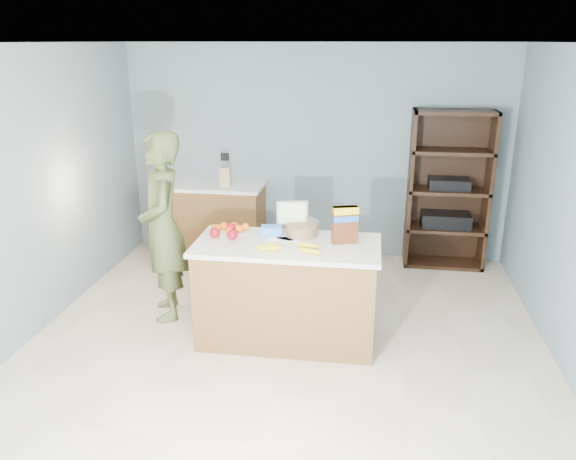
# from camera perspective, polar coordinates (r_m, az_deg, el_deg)

# --- Properties ---
(floor) EXTENTS (4.50, 5.00, 0.02)m
(floor) POSITION_cam_1_polar(r_m,az_deg,el_deg) (4.83, -0.63, -12.64)
(floor) COLOR beige
(floor) RESTS_ON ground
(walls) EXTENTS (4.52, 5.02, 2.51)m
(walls) POSITION_cam_1_polar(r_m,az_deg,el_deg) (4.22, -0.71, 6.89)
(walls) COLOR gray
(walls) RESTS_ON ground
(counter_peninsula) EXTENTS (1.56, 0.76, 0.90)m
(counter_peninsula) POSITION_cam_1_polar(r_m,az_deg,el_deg) (4.90, -0.09, -6.68)
(counter_peninsula) COLOR brown
(counter_peninsula) RESTS_ON ground
(back_cabinet) EXTENTS (1.24, 0.62, 0.90)m
(back_cabinet) POSITION_cam_1_polar(r_m,az_deg,el_deg) (6.86, -7.65, 1.04)
(back_cabinet) COLOR brown
(back_cabinet) RESTS_ON ground
(shelving_unit) EXTENTS (0.90, 0.40, 1.80)m
(shelving_unit) POSITION_cam_1_polar(r_m,az_deg,el_deg) (6.69, 15.89, 3.70)
(shelving_unit) COLOR black
(shelving_unit) RESTS_ON ground
(person) EXTENTS (0.65, 0.76, 1.77)m
(person) POSITION_cam_1_polar(r_m,az_deg,el_deg) (5.29, -12.59, 0.29)
(person) COLOR #4C572C
(person) RESTS_ON ground
(knife_block) EXTENTS (0.12, 0.10, 0.31)m
(knife_block) POSITION_cam_1_polar(r_m,az_deg,el_deg) (6.60, -6.37, 5.48)
(knife_block) COLOR tan
(knife_block) RESTS_ON back_cabinet
(envelopes) EXTENTS (0.33, 0.20, 0.00)m
(envelopes) POSITION_cam_1_polar(r_m,az_deg,el_deg) (4.80, -0.31, -0.92)
(envelopes) COLOR white
(envelopes) RESTS_ON counter_peninsula
(bananas) EXTENTS (0.56, 0.23, 0.04)m
(bananas) POSITION_cam_1_polar(r_m,az_deg,el_deg) (4.54, 0.11, -1.81)
(bananas) COLOR yellow
(bananas) RESTS_ON counter_peninsula
(apples) EXTENTS (0.25, 0.26, 0.09)m
(apples) POSITION_cam_1_polar(r_m,az_deg,el_deg) (4.88, -6.30, -0.19)
(apples) COLOR maroon
(apples) RESTS_ON counter_peninsula
(oranges) EXTENTS (0.33, 0.21, 0.07)m
(oranges) POSITION_cam_1_polar(r_m,az_deg,el_deg) (5.01, -5.93, 0.21)
(oranges) COLOR orange
(oranges) RESTS_ON counter_peninsula
(blue_carton) EXTENTS (0.20, 0.15, 0.08)m
(blue_carton) POSITION_cam_1_polar(r_m,az_deg,el_deg) (4.90, -1.70, -0.07)
(blue_carton) COLOR blue
(blue_carton) RESTS_ON counter_peninsula
(salad_bowl) EXTENTS (0.30, 0.30, 0.13)m
(salad_bowl) POSITION_cam_1_polar(r_m,az_deg,el_deg) (4.89, 1.39, 0.13)
(salad_bowl) COLOR #267219
(salad_bowl) RESTS_ON counter_peninsula
(tv) EXTENTS (0.28, 0.12, 0.28)m
(tv) POSITION_cam_1_polar(r_m,az_deg,el_deg) (4.96, 0.43, 1.64)
(tv) COLOR silver
(tv) RESTS_ON counter_peninsula
(cereal_box) EXTENTS (0.23, 0.14, 0.32)m
(cereal_box) POSITION_cam_1_polar(r_m,az_deg,el_deg) (4.68, 5.81, 0.82)
(cereal_box) COLOR #592B14
(cereal_box) RESTS_ON counter_peninsula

